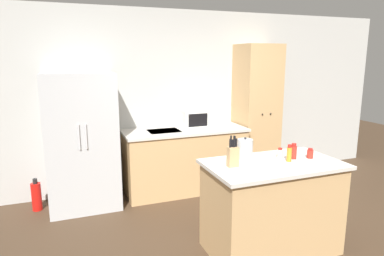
{
  "coord_description": "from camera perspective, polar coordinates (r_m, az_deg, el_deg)",
  "views": [
    {
      "loc": [
        -1.68,
        -2.54,
        1.93
      ],
      "look_at": [
        -0.17,
        1.4,
        1.05
      ],
      "focal_mm": 32.0,
      "sensor_mm": 36.0,
      "label": 1
    }
  ],
  "objects": [
    {
      "name": "spice_bottle_short_red",
      "position": [
        3.66,
        19.08,
        -4.06
      ],
      "size": [
        0.06,
        0.06,
        0.1
      ],
      "color": "#B2281E",
      "rests_on": "kitchen_island"
    },
    {
      "name": "spice_bottle_tall_dark",
      "position": [
        3.59,
        14.45,
        -4.08
      ],
      "size": [
        0.05,
        0.05,
        0.1
      ],
      "color": "beige",
      "rests_on": "kitchen_island"
    },
    {
      "name": "spice_bottle_amber_oil",
      "position": [
        3.48,
        15.9,
        -4.13
      ],
      "size": [
        0.05,
        0.05,
        0.17
      ],
      "color": "orange",
      "rests_on": "kitchen_island"
    },
    {
      "name": "microwave",
      "position": [
        5.07,
        0.83,
        1.73
      ],
      "size": [
        0.48,
        0.37,
        0.26
      ],
      "color": "white",
      "rests_on": "back_counter"
    },
    {
      "name": "pantry_cabinet",
      "position": [
        5.43,
        10.64,
        2.35
      ],
      "size": [
        0.59,
        0.58,
        2.12
      ],
      "color": "tan",
      "rests_on": "ground_plane"
    },
    {
      "name": "kettle",
      "position": [
        3.47,
        8.79,
        -3.49
      ],
      "size": [
        0.15,
        0.15,
        0.22
      ],
      "color": "#B2B5B7",
      "rests_on": "kitchen_island"
    },
    {
      "name": "fire_extinguisher",
      "position": [
        4.87,
        -24.5,
        -10.31
      ],
      "size": [
        0.12,
        0.12,
        0.42
      ],
      "color": "red",
      "rests_on": "ground_plane"
    },
    {
      "name": "wall_back",
      "position": [
        5.19,
        -1.91,
        4.8
      ],
      "size": [
        7.2,
        0.06,
        2.6
      ],
      "color": "#B2B2AD",
      "rests_on": "ground_plane"
    },
    {
      "name": "refrigerator",
      "position": [
        4.6,
        -17.93,
        -2.1
      ],
      "size": [
        0.87,
        0.75,
        1.74
      ],
      "color": "#B7BABC",
      "rests_on": "ground_plane"
    },
    {
      "name": "knife_block",
      "position": [
        3.21,
        6.83,
        -4.55
      ],
      "size": [
        0.1,
        0.07,
        0.3
      ],
      "color": "tan",
      "rests_on": "kitchen_island"
    },
    {
      "name": "spice_bottle_green_herb",
      "position": [
        3.59,
        16.57,
        -3.79
      ],
      "size": [
        0.06,
        0.06,
        0.16
      ],
      "color": "#B2281E",
      "rests_on": "kitchen_island"
    },
    {
      "name": "back_counter",
      "position": [
        5.01,
        -1.17,
        -5.29
      ],
      "size": [
        1.77,
        0.7,
        0.91
      ],
      "color": "tan",
      "rests_on": "ground_plane"
    },
    {
      "name": "kitchen_island",
      "position": [
        3.59,
        13.1,
        -12.64
      ],
      "size": [
        1.32,
        0.77,
        0.92
      ],
      "color": "tan",
      "rests_on": "ground_plane"
    }
  ]
}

